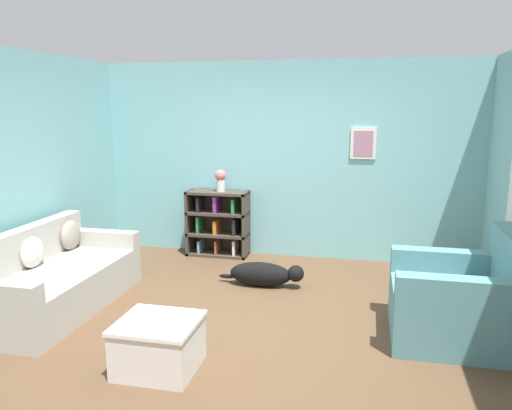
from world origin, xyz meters
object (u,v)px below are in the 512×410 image
object	(u,v)px
bookshelf	(218,223)
dog	(264,274)
couch	(51,280)
recliner_chair	(461,302)
coffee_table	(159,343)
vase	(221,179)

from	to	relation	value
bookshelf	dog	size ratio (longest dim) A/B	0.89
couch	recliner_chair	distance (m)	3.91
couch	coffee_table	world-z (taller)	couch
recliner_chair	dog	bearing A→B (deg)	154.60
coffee_table	dog	size ratio (longest dim) A/B	0.61
coffee_table	bookshelf	bearing A→B (deg)	98.24
couch	bookshelf	xyz separation A→B (m)	(1.11, 2.15, 0.15)
couch	vase	distance (m)	2.54
dog	vase	world-z (taller)	vase
dog	recliner_chair	bearing A→B (deg)	-25.40
couch	dog	size ratio (longest dim) A/B	1.91
bookshelf	recliner_chair	bearing A→B (deg)	-35.52
recliner_chair	vase	bearing A→B (deg)	144.32
couch	vase	bearing A→B (deg)	61.58
vase	dog	bearing A→B (deg)	-52.26
coffee_table	vase	distance (m)	3.17
couch	coffee_table	xyz separation A→B (m)	(1.55, -0.90, -0.08)
bookshelf	dog	bearing A→B (deg)	-51.29
recliner_chair	coffee_table	size ratio (longest dim) A/B	1.72
vase	coffee_table	bearing A→B (deg)	-82.55
bookshelf	recliner_chair	size ratio (longest dim) A/B	0.85
recliner_chair	dog	world-z (taller)	recliner_chair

